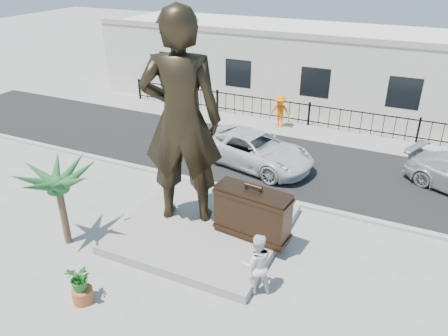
# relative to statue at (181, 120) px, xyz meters

# --- Properties ---
(ground) EXTENTS (100.00, 100.00, 0.00)m
(ground) POSITION_rel_statue_xyz_m (1.36, -1.74, -3.81)
(ground) COLOR #9E9991
(ground) RESTS_ON ground
(street) EXTENTS (40.00, 7.00, 0.01)m
(street) POSITION_rel_statue_xyz_m (1.36, 6.26, -3.80)
(street) COLOR black
(street) RESTS_ON ground
(curb) EXTENTS (40.00, 0.25, 0.12)m
(curb) POSITION_rel_statue_xyz_m (1.36, 2.76, -3.75)
(curb) COLOR #A5A399
(curb) RESTS_ON ground
(far_sidewalk) EXTENTS (40.00, 2.50, 0.02)m
(far_sidewalk) POSITION_rel_statue_xyz_m (1.36, 10.26, -3.80)
(far_sidewalk) COLOR #9E9991
(far_sidewalk) RESTS_ON ground
(plinth) EXTENTS (5.20, 5.20, 0.30)m
(plinth) POSITION_rel_statue_xyz_m (0.86, -0.24, -3.66)
(plinth) COLOR gray
(plinth) RESTS_ON ground
(fence) EXTENTS (22.00, 0.10, 1.20)m
(fence) POSITION_rel_statue_xyz_m (1.36, 11.06, -3.21)
(fence) COLOR black
(fence) RESTS_ON ground
(building) EXTENTS (28.00, 7.00, 4.40)m
(building) POSITION_rel_statue_xyz_m (1.36, 15.26, -1.61)
(building) COLOR silver
(building) RESTS_ON ground
(statue) EXTENTS (2.97, 2.43, 7.02)m
(statue) POSITION_rel_statue_xyz_m (0.00, 0.00, 0.00)
(statue) COLOR black
(statue) RESTS_ON plinth
(suitcase) EXTENTS (2.47, 1.03, 1.69)m
(suitcase) POSITION_rel_statue_xyz_m (2.55, -0.17, -2.66)
(suitcase) COLOR black
(suitcase) RESTS_ON plinth
(tourist) EXTENTS (1.13, 1.06, 1.86)m
(tourist) POSITION_rel_statue_xyz_m (3.48, -2.17, -2.88)
(tourist) COLOR white
(tourist) RESTS_ON ground
(car_white) EXTENTS (5.76, 3.58, 1.49)m
(car_white) POSITION_rel_statue_xyz_m (0.49, 5.24, -3.06)
(car_white) COLOR silver
(car_white) RESTS_ON street
(worker) EXTENTS (1.17, 0.71, 1.76)m
(worker) POSITION_rel_statue_xyz_m (0.01, 10.11, -2.91)
(worker) COLOR orange
(worker) RESTS_ON far_sidewalk
(palm_tree) EXTENTS (1.80, 1.80, 3.20)m
(palm_tree) POSITION_rel_statue_xyz_m (-2.91, -2.67, -3.81)
(palm_tree) COLOR #1C4E23
(palm_tree) RESTS_ON ground
(planter) EXTENTS (0.56, 0.56, 0.40)m
(planter) POSITION_rel_statue_xyz_m (-0.62, -4.56, -3.61)
(planter) COLOR #9E5229
(planter) RESTS_ON ground
(shrub) EXTENTS (0.83, 0.76, 0.77)m
(shrub) POSITION_rel_statue_xyz_m (-0.62, -4.56, -3.02)
(shrub) COLOR #256C23
(shrub) RESTS_ON planter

